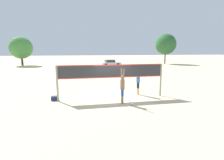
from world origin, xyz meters
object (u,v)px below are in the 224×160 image
(tree_left_cluster, at_px, (21,48))
(tree_right_cluster, at_px, (166,44))
(player_spiker, at_px, (122,85))
(parked_car_near, at_px, (111,63))
(volleyball, at_px, (131,103))
(volleyball_net, at_px, (112,75))
(player_blocker, at_px, (138,79))
(gear_bag, at_px, (55,98))

(tree_left_cluster, relative_size, tree_right_cluster, 0.86)
(player_spiker, xyz_separation_m, parked_car_near, (4.29, 26.11, -0.58))
(volleyball, bearing_deg, volleyball_net, 116.63)
(tree_right_cluster, bearing_deg, parked_car_near, -166.76)
(parked_car_near, distance_m, tree_right_cluster, 15.32)
(volleyball_net, distance_m, tree_right_cluster, 34.21)
(player_blocker, xyz_separation_m, gear_bag, (-6.07, -0.36, -1.08))
(volleyball, height_order, tree_left_cluster, tree_left_cluster)
(volleyball, bearing_deg, player_blocker, 61.73)
(gear_bag, xyz_separation_m, parked_car_near, (8.63, 24.56, 0.45))
(volleyball, xyz_separation_m, gear_bag, (-4.78, 2.02, 0.03))
(tree_right_cluster, bearing_deg, tree_left_cluster, 177.20)
(volleyball, height_order, parked_car_near, parked_car_near)
(player_blocker, bearing_deg, tree_left_cluster, -150.93)
(parked_car_near, height_order, tree_right_cluster, tree_right_cluster)
(player_spiker, height_order, parked_car_near, player_spiker)
(volleyball, bearing_deg, parked_car_near, 81.78)
(volleyball, bearing_deg, player_spiker, 132.94)
(volleyball, relative_size, gear_bag, 0.52)
(parked_car_near, bearing_deg, volleyball, -104.90)
(player_spiker, bearing_deg, parked_car_near, -9.33)
(player_spiker, distance_m, tree_left_cluster, 34.42)
(gear_bag, relative_size, tree_left_cluster, 0.07)
(player_blocker, xyz_separation_m, tree_left_cluster, (-16.24, 29.20, 2.62))
(tree_right_cluster, bearing_deg, volleyball, -121.27)
(parked_car_near, relative_size, tree_left_cluster, 0.70)
(gear_bag, bearing_deg, player_blocker, 3.37)
(volleyball, height_order, gear_bag, gear_bag)
(player_spiker, relative_size, gear_bag, 5.30)
(player_spiker, xyz_separation_m, volleyball, (0.45, -0.48, -1.07))
(player_blocker, height_order, tree_left_cluster, tree_left_cluster)
(parked_car_near, bearing_deg, volleyball_net, -107.41)
(volleyball_net, bearing_deg, volleyball, -63.37)
(player_blocker, bearing_deg, volleyball_net, -73.12)
(player_spiker, xyz_separation_m, tree_left_cluster, (-14.51, 31.10, 2.67))
(gear_bag, distance_m, tree_right_cluster, 36.47)
(volleyball_net, distance_m, gear_bag, 4.22)
(player_blocker, distance_m, parked_car_near, 24.35)
(player_blocker, bearing_deg, tree_right_cluster, 148.48)
(volleyball_net, xyz_separation_m, player_blocker, (2.15, 0.65, -0.46))
(player_spiker, height_order, gear_bag, player_spiker)
(volleyball_net, xyz_separation_m, tree_left_cluster, (-14.09, 29.85, 2.16))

